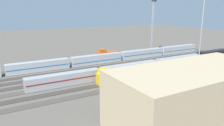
# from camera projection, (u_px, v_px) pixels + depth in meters

# --- Properties ---
(ground_plane) EXTENTS (400.00, 400.00, 0.00)m
(ground_plane) POSITION_uv_depth(u_px,v_px,m) (105.00, 72.00, 80.48)
(ground_plane) COLOR #60594F
(track_bed_0) EXTENTS (140.00, 2.80, 0.12)m
(track_bed_0) POSITION_uv_depth(u_px,v_px,m) (86.00, 62.00, 95.23)
(track_bed_0) COLOR #4C443D
(track_bed_0) RESTS_ON ground_plane
(track_bed_1) EXTENTS (140.00, 2.80, 0.12)m
(track_bed_1) POSITION_uv_depth(u_px,v_px,m) (91.00, 64.00, 91.01)
(track_bed_1) COLOR #4C443D
(track_bed_1) RESTS_ON ground_plane
(track_bed_2) EXTENTS (140.00, 2.80, 0.12)m
(track_bed_2) POSITION_uv_depth(u_px,v_px,m) (96.00, 67.00, 86.79)
(track_bed_2) COLOR #3D3833
(track_bed_2) RESTS_ON ground_plane
(track_bed_3) EXTENTS (140.00, 2.80, 0.12)m
(track_bed_3) POSITION_uv_depth(u_px,v_px,m) (102.00, 70.00, 82.57)
(track_bed_3) COLOR #3D3833
(track_bed_3) RESTS_ON ground_plane
(track_bed_4) EXTENTS (140.00, 2.80, 0.12)m
(track_bed_4) POSITION_uv_depth(u_px,v_px,m) (108.00, 73.00, 78.35)
(track_bed_4) COLOR #3D3833
(track_bed_4) RESTS_ON ground_plane
(track_bed_5) EXTENTS (140.00, 2.80, 0.12)m
(track_bed_5) POSITION_uv_depth(u_px,v_px,m) (115.00, 77.00, 74.13)
(track_bed_5) COLOR #4C443D
(track_bed_5) RESTS_ON ground_plane
(track_bed_6) EXTENTS (140.00, 2.80, 0.12)m
(track_bed_6) POSITION_uv_depth(u_px,v_px,m) (122.00, 81.00, 69.92)
(track_bed_6) COLOR #3D3833
(track_bed_6) RESTS_ON ground_plane
(track_bed_7) EXTENTS (140.00, 2.80, 0.12)m
(track_bed_7) POSITION_uv_depth(u_px,v_px,m) (131.00, 85.00, 65.70)
(track_bed_7) COLOR #4C443D
(track_bed_7) RESTS_ON ground_plane
(train_on_track_0) EXTENTS (10.00, 3.00, 5.00)m
(train_on_track_0) POSITION_uv_depth(u_px,v_px,m) (107.00, 55.00, 99.84)
(train_on_track_0) COLOR #D85914
(train_on_track_0) RESTS_ON ground_plane
(train_on_track_1) EXTENTS (119.80, 3.06, 3.80)m
(train_on_track_1) POSITION_uv_depth(u_px,v_px,m) (97.00, 59.00, 91.91)
(train_on_track_1) COLOR #B7BABF
(train_on_track_1) RESTS_ON ground_plane
(train_on_track_6) EXTENTS (10.00, 3.00, 5.00)m
(train_on_track_6) POSITION_uv_depth(u_px,v_px,m) (111.00, 77.00, 67.43)
(train_on_track_6) COLOR gold
(train_on_track_6) RESTS_ON ground_plane
(train_on_track_5) EXTENTS (90.60, 3.06, 4.40)m
(train_on_track_5) POSITION_uv_depth(u_px,v_px,m) (152.00, 65.00, 81.48)
(train_on_track_5) COLOR black
(train_on_track_5) RESTS_ON ground_plane
(light_mast_0) EXTENTS (2.80, 0.70, 27.99)m
(light_mast_0) POSITION_uv_depth(u_px,v_px,m) (153.00, 19.00, 111.96)
(light_mast_0) COLOR #9EA0A5
(light_mast_0) RESTS_ON ground_plane
(light_mast_1) EXTENTS (2.80, 0.70, 32.60)m
(light_mast_1) POSITION_uv_depth(u_px,v_px,m) (203.00, 17.00, 72.15)
(light_mast_1) COLOR #9EA0A5
(light_mast_1) RESTS_ON ground_plane
(light_mast_2) EXTENTS (2.80, 0.70, 31.40)m
(light_mast_2) POSITION_uv_depth(u_px,v_px,m) (152.00, 16.00, 110.94)
(light_mast_2) COLOR #9EA0A5
(light_mast_2) RESTS_ON ground_plane
(maintenance_shed) EXTENTS (35.08, 15.77, 11.51)m
(maintenance_shed) POSITION_uv_depth(u_px,v_px,m) (194.00, 95.00, 43.67)
(maintenance_shed) COLOR tan
(maintenance_shed) RESTS_ON ground_plane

